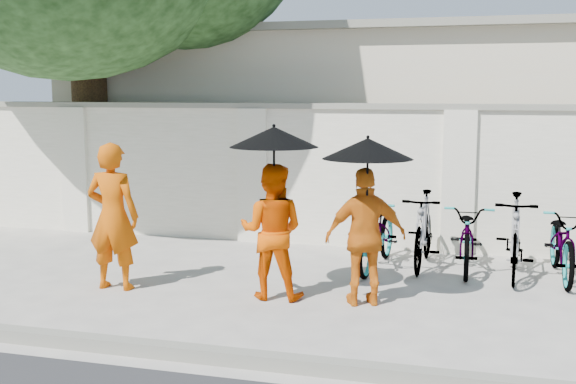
# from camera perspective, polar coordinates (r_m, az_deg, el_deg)

# --- Properties ---
(ground) EXTENTS (80.00, 80.00, 0.00)m
(ground) POSITION_cam_1_polar(r_m,az_deg,el_deg) (7.84, -2.84, -8.77)
(ground) COLOR #BBB4A7
(kerb) EXTENTS (40.00, 0.16, 0.12)m
(kerb) POSITION_cam_1_polar(r_m,az_deg,el_deg) (6.31, -7.85, -12.48)
(kerb) COLOR gray
(kerb) RESTS_ON ground
(compound_wall) EXTENTS (20.00, 0.30, 2.00)m
(compound_wall) POSITION_cam_1_polar(r_m,az_deg,el_deg) (10.48, 7.90, 1.03)
(compound_wall) COLOR white
(compound_wall) RESTS_ON ground
(building_behind) EXTENTS (14.00, 6.00, 3.20)m
(building_behind) POSITION_cam_1_polar(r_m,az_deg,el_deg) (14.13, 14.08, 5.10)
(building_behind) COLOR beige
(building_behind) RESTS_ON ground
(monk_left) EXTENTS (0.63, 0.43, 1.69)m
(monk_left) POSITION_cam_1_polar(r_m,az_deg,el_deg) (8.45, -13.67, -1.88)
(monk_left) COLOR #C74E04
(monk_left) RESTS_ON ground
(monk_center) EXTENTS (0.76, 0.61, 1.48)m
(monk_center) POSITION_cam_1_polar(r_m,az_deg,el_deg) (7.86, -1.28, -3.13)
(monk_center) COLOR #DD4B00
(monk_center) RESTS_ON ground
(parasol_center) EXTENTS (0.95, 0.95, 1.04)m
(parasol_center) POSITION_cam_1_polar(r_m,az_deg,el_deg) (7.64, -1.12, 4.37)
(parasol_center) COLOR black
(parasol_center) RESTS_ON ground
(monk_right) EXTENTS (0.93, 0.65, 1.47)m
(monk_right) POSITION_cam_1_polar(r_m,az_deg,el_deg) (7.65, 6.16, -3.54)
(monk_right) COLOR orange
(monk_right) RESTS_ON ground
(parasol_right) EXTENTS (0.94, 0.94, 0.95)m
(parasol_right) POSITION_cam_1_polar(r_m,az_deg,el_deg) (7.44, 6.32, 3.43)
(parasol_right) COLOR black
(parasol_right) RESTS_ON ground
(bike_0) EXTENTS (0.74, 1.80, 0.92)m
(bike_0) POSITION_cam_1_polar(r_m,az_deg,el_deg) (9.29, 7.10, -3.22)
(bike_0) COLOR slate
(bike_0) RESTS_ON ground
(bike_1) EXTENTS (0.50, 1.64, 0.98)m
(bike_1) POSITION_cam_1_polar(r_m,az_deg,el_deg) (9.40, 10.64, -2.98)
(bike_1) COLOR slate
(bike_1) RESTS_ON ground
(bike_2) EXTENTS (0.64, 1.70, 0.88)m
(bike_2) POSITION_cam_1_polar(r_m,az_deg,el_deg) (9.38, 14.04, -3.41)
(bike_2) COLOR slate
(bike_2) RESTS_ON ground
(bike_3) EXTENTS (0.54, 1.71, 1.02)m
(bike_3) POSITION_cam_1_polar(r_m,az_deg,el_deg) (9.18, 17.50, -3.36)
(bike_3) COLOR slate
(bike_3) RESTS_ON ground
(bike_4) EXTENTS (0.68, 1.73, 0.90)m
(bike_4) POSITION_cam_1_polar(r_m,az_deg,el_deg) (9.32, 20.91, -3.74)
(bike_4) COLOR slate
(bike_4) RESTS_ON ground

